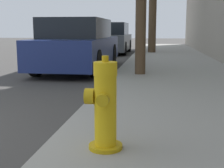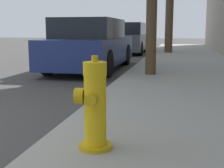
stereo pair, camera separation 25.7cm
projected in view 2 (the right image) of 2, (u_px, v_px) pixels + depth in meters
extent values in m
cylinder|color=#C39C11|center=(96.00, 146.00, 2.60)|extent=(0.28, 0.28, 0.04)
cylinder|color=yellow|center=(95.00, 110.00, 2.55)|extent=(0.18, 0.18, 0.58)
cylinder|color=yellow|center=(95.00, 69.00, 2.49)|extent=(0.19, 0.19, 0.11)
cylinder|color=#C39C11|center=(95.00, 59.00, 2.48)|extent=(0.05, 0.05, 0.05)
cylinder|color=#C39C11|center=(91.00, 100.00, 2.41)|extent=(0.10, 0.06, 0.10)
cylinder|color=#C39C11|center=(99.00, 94.00, 2.65)|extent=(0.10, 0.06, 0.10)
cylinder|color=#C39C11|center=(80.00, 96.00, 2.56)|extent=(0.08, 0.13, 0.13)
cube|color=navy|center=(92.00, 51.00, 8.80)|extent=(1.65, 4.37, 0.71)
cube|color=black|center=(90.00, 28.00, 8.52)|extent=(1.52, 2.40, 0.52)
cylinder|color=black|center=(81.00, 54.00, 10.29)|extent=(0.20, 0.66, 0.66)
cylinder|color=black|center=(126.00, 55.00, 9.98)|extent=(0.20, 0.66, 0.66)
cylinder|color=black|center=(48.00, 62.00, 7.68)|extent=(0.20, 0.66, 0.66)
cylinder|color=black|center=(107.00, 63.00, 7.38)|extent=(0.20, 0.66, 0.66)
cube|color=#4C5156|center=(126.00, 42.00, 14.94)|extent=(1.78, 3.86, 0.72)
cube|color=black|center=(126.00, 29.00, 14.68)|extent=(1.63, 2.12, 0.56)
cylinder|color=black|center=(115.00, 46.00, 16.30)|extent=(0.20, 0.61, 0.61)
cylinder|color=black|center=(146.00, 46.00, 15.96)|extent=(0.20, 0.61, 0.61)
cylinder|color=black|center=(104.00, 48.00, 13.99)|extent=(0.20, 0.61, 0.61)
cylinder|color=black|center=(140.00, 49.00, 13.66)|extent=(0.20, 0.61, 0.61)
cylinder|color=brown|center=(151.00, 20.00, 6.76)|extent=(0.23, 0.23, 2.36)
cylinder|color=brown|center=(169.00, 13.00, 13.40)|extent=(0.34, 0.34, 3.35)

